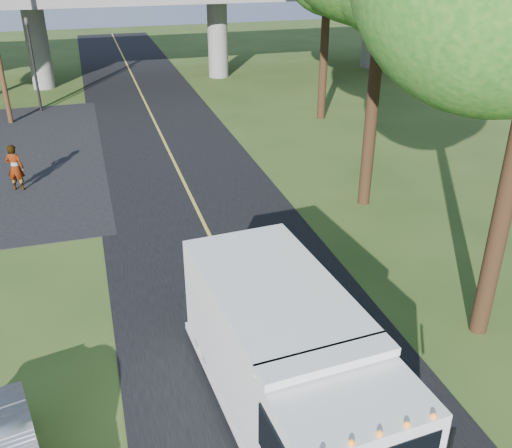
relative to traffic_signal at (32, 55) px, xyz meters
name	(u,v)px	position (x,y,z in m)	size (l,w,h in m)	color
ground	(290,401)	(6.00, -26.00, -3.20)	(120.00, 120.00, 0.00)	#344D1B
road	(198,212)	(6.00, -16.00, -3.19)	(7.00, 90.00, 0.02)	black
lane_line	(198,211)	(6.00, -16.00, -3.17)	(0.12, 90.00, 0.01)	gold
overpass	(129,13)	(6.00, 6.00, 1.36)	(54.00, 10.00, 7.30)	slate
traffic_signal	(32,55)	(0.00, 0.00, 0.00)	(0.18, 0.22, 5.20)	black
step_van	(287,359)	(5.75, -26.40, -1.63)	(3.05, 7.04, 2.88)	white
pedestrian	(15,168)	(-0.44, -11.94, -2.25)	(0.69, 0.45, 1.89)	gray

